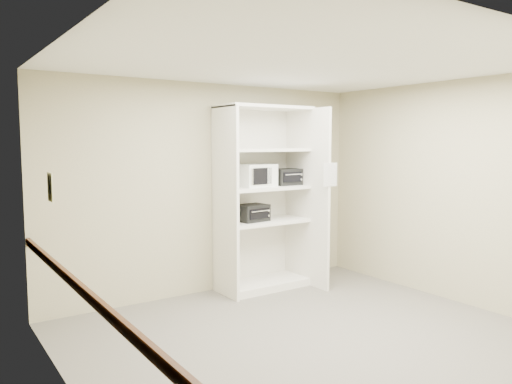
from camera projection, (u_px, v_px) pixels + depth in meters
floor at (310, 338)px, 4.97m from camera, size 4.50×4.00×0.01m
ceiling at (313, 62)px, 4.71m from camera, size 4.50×4.00×0.01m
wall_back at (211, 188)px, 6.49m from camera, size 4.50×0.02×2.70m
wall_left at (73, 226)px, 3.58m from camera, size 0.02×4.00×2.70m
wall_right at (452, 191)px, 6.10m from camera, size 0.02×4.00×2.70m
shelving_unit at (266, 204)px, 6.63m from camera, size 1.24×0.92×2.42m
microwave at (255, 175)px, 6.55m from camera, size 0.53×0.42×0.29m
toaster_oven_upper at (286, 177)px, 6.79m from camera, size 0.40×0.30×0.22m
toaster_oven_lower at (252, 213)px, 6.52m from camera, size 0.42×0.34×0.22m
paper_sign at (330, 175)px, 6.39m from camera, size 0.23×0.02×0.30m
chair_rail at (78, 286)px, 3.64m from camera, size 0.04×3.98×0.08m
wall_poster at (50, 187)px, 4.18m from camera, size 0.01×0.18×0.25m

